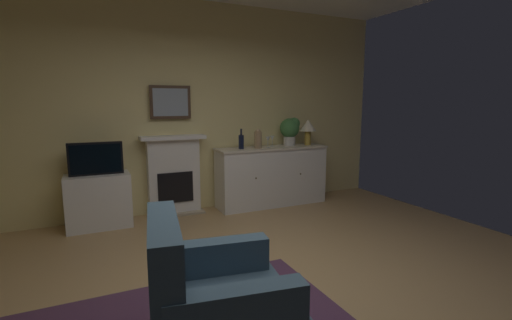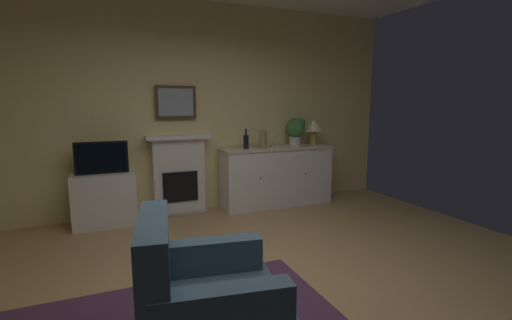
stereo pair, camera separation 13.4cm
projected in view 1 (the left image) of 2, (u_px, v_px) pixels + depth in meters
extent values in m
cube|color=tan|center=(271.00, 301.00, 2.91)|extent=(6.32, 5.33, 0.10)
cube|color=#EAD68C|center=(185.00, 108.00, 5.03)|extent=(6.32, 0.06, 2.92)
cube|color=white|center=(174.00, 177.00, 4.98)|extent=(0.70, 0.18, 1.05)
cube|color=tan|center=(177.00, 214.00, 4.97)|extent=(0.77, 0.20, 0.03)
cube|color=black|center=(176.00, 188.00, 4.92)|extent=(0.48, 0.02, 0.42)
cube|color=white|center=(173.00, 137.00, 4.87)|extent=(0.87, 0.27, 0.05)
cube|color=#473323|center=(170.00, 102.00, 4.86)|extent=(0.55, 0.03, 0.45)
cube|color=#8C99A8|center=(171.00, 102.00, 4.84)|extent=(0.47, 0.01, 0.37)
cube|color=white|center=(271.00, 177.00, 5.43)|extent=(1.67, 0.45, 0.86)
cube|color=beige|center=(272.00, 148.00, 5.36)|extent=(1.70, 0.48, 0.03)
sphere|color=brown|center=(256.00, 178.00, 5.06)|extent=(0.02, 0.02, 0.02)
sphere|color=brown|center=(301.00, 174.00, 5.37)|extent=(0.02, 0.02, 0.02)
cylinder|color=#B79338|center=(308.00, 138.00, 5.61)|extent=(0.10, 0.10, 0.22)
cone|color=#EFE5C6|center=(308.00, 125.00, 5.58)|extent=(0.26, 0.26, 0.18)
cylinder|color=black|center=(241.00, 142.00, 5.12)|extent=(0.08, 0.08, 0.20)
cylinder|color=black|center=(241.00, 132.00, 5.10)|extent=(0.03, 0.03, 0.09)
cylinder|color=silver|center=(268.00, 147.00, 5.29)|extent=(0.06, 0.06, 0.00)
cylinder|color=silver|center=(268.00, 144.00, 5.28)|extent=(0.01, 0.01, 0.09)
cone|color=silver|center=(268.00, 139.00, 5.27)|extent=(0.07, 0.07, 0.07)
cylinder|color=silver|center=(272.00, 147.00, 5.40)|extent=(0.06, 0.06, 0.00)
cylinder|color=silver|center=(272.00, 143.00, 5.40)|extent=(0.01, 0.01, 0.09)
cone|color=silver|center=(272.00, 138.00, 5.38)|extent=(0.07, 0.07, 0.07)
cylinder|color=#9E7F5B|center=(258.00, 140.00, 5.19)|extent=(0.11, 0.11, 0.24)
sphere|color=#9E7F5B|center=(258.00, 132.00, 5.17)|extent=(0.08, 0.08, 0.08)
cube|color=white|center=(99.00, 201.00, 4.45)|extent=(0.75, 0.42, 0.67)
cube|color=black|center=(96.00, 159.00, 4.35)|extent=(0.62, 0.06, 0.40)
cube|color=black|center=(96.00, 159.00, 4.32)|extent=(0.57, 0.01, 0.35)
cylinder|color=beige|center=(289.00, 141.00, 5.53)|extent=(0.18, 0.18, 0.14)
sphere|color=#3D753D|center=(290.00, 128.00, 5.50)|extent=(0.30, 0.30, 0.30)
sphere|color=#3D753D|center=(294.00, 124.00, 5.49)|extent=(0.18, 0.18, 0.18)
cube|color=#3F596B|center=(164.00, 264.00, 1.96)|extent=(0.27, 0.78, 0.50)
cube|color=#3F596B|center=(237.00, 310.00, 1.77)|extent=(0.73, 0.25, 0.22)
cube|color=#3F596B|center=(215.00, 257.00, 2.38)|extent=(0.73, 0.25, 0.22)
cylinder|color=#473323|center=(263.00, 315.00, 2.55)|extent=(0.05, 0.05, 0.10)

